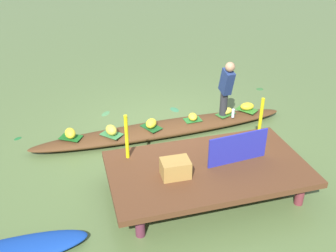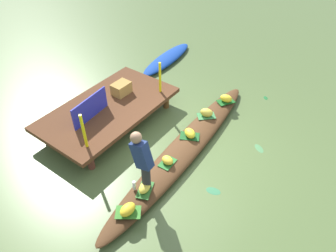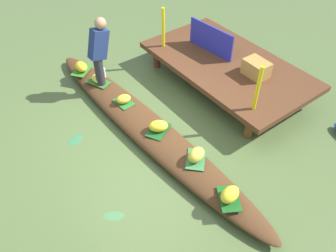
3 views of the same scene
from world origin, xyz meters
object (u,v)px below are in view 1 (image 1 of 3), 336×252
at_px(banana_bunch_0, 247,106).
at_px(water_bottle, 233,113).
at_px(vendor_person, 226,86).
at_px(banana_bunch_2, 70,133).
at_px(market_banner, 238,148).
at_px(vendor_boat, 163,129).
at_px(banana_bunch_3, 226,111).
at_px(produce_crate, 175,168).
at_px(banana_bunch_4, 151,123).
at_px(banana_bunch_5, 193,117).
at_px(banana_bunch_1, 111,130).

xyz_separation_m(banana_bunch_0, water_bottle, (0.45, 0.25, 0.01)).
distance_m(vendor_person, water_bottle, 0.64).
xyz_separation_m(banana_bunch_2, market_banner, (-2.59, 1.96, 0.41)).
distance_m(banana_bunch_2, market_banner, 3.28).
distance_m(vendor_boat, banana_bunch_3, 1.44).
bearing_deg(banana_bunch_3, produce_crate, 50.61).
bearing_deg(banana_bunch_4, banana_bunch_0, -174.62).
xyz_separation_m(vendor_boat, market_banner, (-0.71, 2.00, 0.62)).
distance_m(banana_bunch_3, banana_bunch_4, 1.71).
height_order(banana_bunch_5, produce_crate, produce_crate).
height_order(banana_bunch_3, vendor_person, vendor_person).
bearing_deg(vendor_person, water_bottle, 149.11).
bearing_deg(market_banner, banana_bunch_1, -51.44).
height_order(banana_bunch_1, banana_bunch_5, banana_bunch_1).
bearing_deg(banana_bunch_1, banana_bunch_5, -175.05).
distance_m(vendor_person, produce_crate, 2.74).
bearing_deg(banana_bunch_1, banana_bunch_4, -174.69).
bearing_deg(water_bottle, banana_bunch_0, -151.39).
bearing_deg(banana_bunch_5, produce_crate, 64.43).
xyz_separation_m(banana_bunch_5, market_banner, (-0.07, 2.02, 0.43)).
bearing_deg(banana_bunch_0, market_banner, 59.79).
bearing_deg(market_banner, water_bottle, -118.42).
relative_size(banana_bunch_0, produce_crate, 0.70).
relative_size(vendor_person, water_bottle, 6.55).
bearing_deg(water_bottle, banana_bunch_2, -0.89).
height_order(vendor_person, water_bottle, vendor_person).
xyz_separation_m(banana_bunch_1, banana_bunch_5, (-1.74, -0.15, -0.03)).
height_order(vendor_boat, banana_bunch_4, banana_bunch_4).
bearing_deg(banana_bunch_2, vendor_person, -179.24).
bearing_deg(banana_bunch_4, market_banner, 116.90).
height_order(banana_bunch_1, banana_bunch_2, banana_bunch_1).
bearing_deg(banana_bunch_3, banana_bunch_2, 2.09).
distance_m(banana_bunch_0, market_banner, 2.53).
bearing_deg(banana_bunch_2, vendor_boat, -178.71).
relative_size(banana_bunch_1, water_bottle, 1.55).
relative_size(banana_bunch_0, market_banner, 0.30).
distance_m(banana_bunch_2, vendor_person, 3.29).
bearing_deg(banana_bunch_5, market_banner, 91.86).
xyz_separation_m(banana_bunch_0, banana_bunch_2, (3.85, 0.19, 0.01)).
relative_size(banana_bunch_0, banana_bunch_3, 1.04).
bearing_deg(produce_crate, water_bottle, -133.11).
relative_size(water_bottle, produce_crate, 0.43).
height_order(vendor_boat, vendor_person, vendor_person).
relative_size(vendor_boat, banana_bunch_2, 18.27).
height_order(banana_bunch_0, banana_bunch_1, banana_bunch_1).
relative_size(vendor_person, market_banner, 1.19).
bearing_deg(banana_bunch_1, water_bottle, -179.07).
bearing_deg(banana_bunch_2, water_bottle, 179.11).
relative_size(vendor_boat, banana_bunch_5, 21.32).
relative_size(banana_bunch_2, banana_bunch_4, 1.00).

